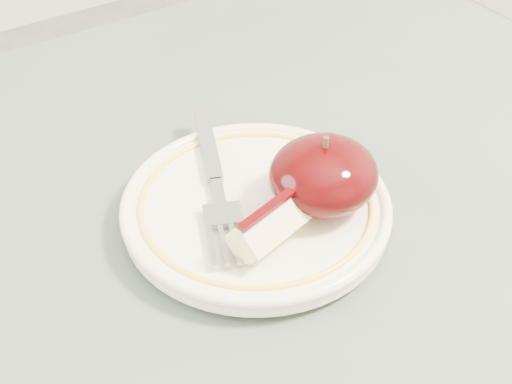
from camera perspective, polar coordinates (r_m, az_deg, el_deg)
plate at (r=0.52m, az=-0.00°, el=-1.18°), size 0.20×0.20×0.02m
apple_half at (r=0.50m, az=5.41°, el=1.38°), size 0.08×0.08×0.06m
apple_wedge at (r=0.48m, az=1.70°, el=-2.24°), size 0.08×0.05×0.03m
fork at (r=0.53m, az=-3.22°, el=0.86°), size 0.09×0.18×0.00m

